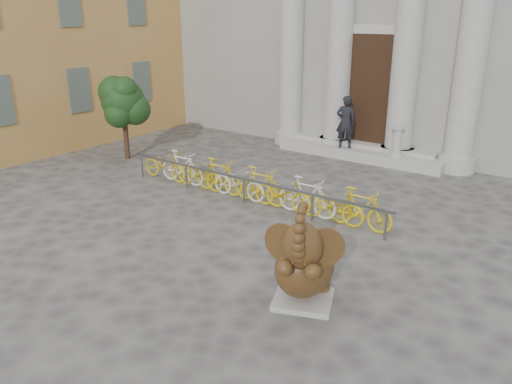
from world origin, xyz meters
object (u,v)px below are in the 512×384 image
Objects in this scene: pedestrian at (346,122)px; tree at (123,102)px; bike_rack at (249,183)px; elephant_statue at (304,266)px.

tree is at bearing 17.01° from pedestrian.
tree reaches higher than pedestrian.
pedestrian is (0.14, 5.48, 0.78)m from bike_rack.
tree is at bearing 134.53° from elephant_statue.
bike_rack is (-3.85, 3.58, -0.24)m from elephant_statue.
pedestrian is at bearing 37.34° from tree.
elephant_statue is at bearing -42.92° from bike_rack.
elephant_statue is 1.11× the size of pedestrian.
tree is (-9.79, 4.42, 1.28)m from elephant_statue.
bike_rack is at bearing -7.99° from tree.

